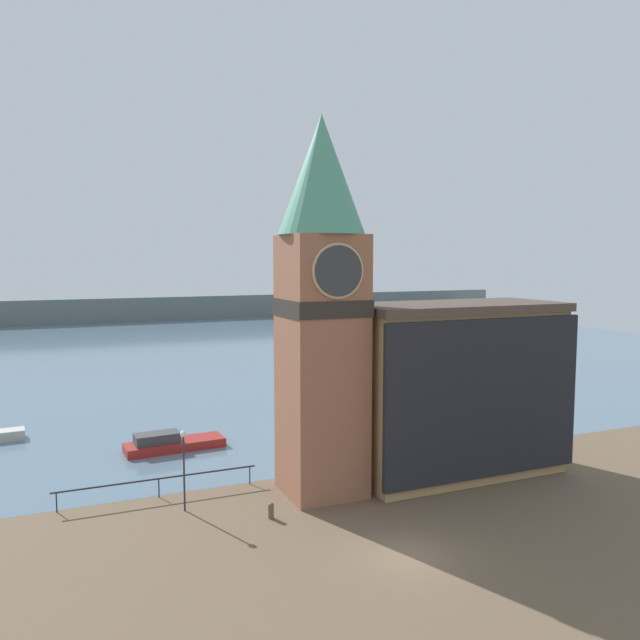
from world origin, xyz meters
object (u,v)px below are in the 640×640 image
Objects in this scene: mooring_bollard_near at (271,510)px; boat_near at (170,443)px; clock_tower at (322,297)px; pier_building at (456,388)px; lamp_post at (184,456)px.

boat_near is at bearing 101.42° from mooring_bollard_near.
boat_near is (-6.49, 11.14, -10.50)m from clock_tower.
mooring_bollard_near is (2.72, -13.44, -0.02)m from boat_near.
mooring_bollard_near is (-3.77, -2.30, -10.52)m from clock_tower.
pier_building is 1.92× the size of boat_near.
boat_near is 13.72m from mooring_bollard_near.
lamp_post is at bearing 177.36° from clock_tower.
clock_tower is 16.63m from boat_near.
mooring_bollard_near is 5.27m from lamp_post.
boat_near is 8.35× the size of mooring_bollard_near.
clock_tower reaches higher than lamp_post.
mooring_bollard_near is at bearing -148.59° from clock_tower.
mooring_bollard_near is at bearing -170.54° from pier_building.
boat_near is at bearing 84.20° from lamp_post.
mooring_bollard_near is at bearing -82.27° from boat_near.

